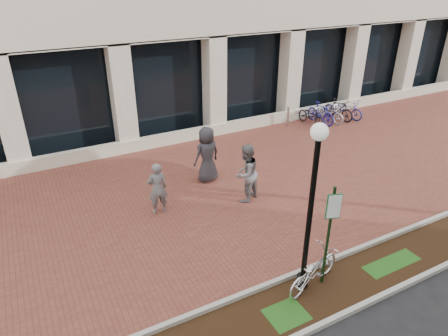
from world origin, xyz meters
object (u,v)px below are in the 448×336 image
parking_sign (330,225)px  bollard (288,116)px  lamppost (311,202)px  pedestrian_left (157,188)px  pedestrian_mid (246,173)px  locked_bicycle (313,270)px  pedestrian_right (207,155)px  bike_rack_cluster (329,112)px

parking_sign → bollard: bearing=78.4°
lamppost → pedestrian_left: lamppost is taller
lamppost → pedestrian_mid: size_ratio=2.13×
locked_bicycle → pedestrian_right: (0.09, 5.82, 0.52)m
pedestrian_left → bollard: bearing=-149.8°
locked_bicycle → pedestrian_right: 5.84m
parking_sign → locked_bicycle: (-0.28, 0.04, -1.18)m
locked_bicycle → bollard: 10.53m
locked_bicycle → bike_rack_cluster: 11.54m
bollard → locked_bicycle: bearing=-122.8°
bollard → pedestrian_left: bearing=-151.8°
parking_sign → pedestrian_mid: 4.18m
pedestrian_left → pedestrian_mid: size_ratio=0.86×
parking_sign → bollard: (5.42, 8.90, -1.13)m
lamppost → pedestrian_left: bearing=112.3°
parking_sign → bike_rack_cluster: (7.58, 8.50, -1.16)m
locked_bicycle → pedestrian_left: bearing=8.4°
parking_sign → pedestrian_mid: parking_sign is taller
parking_sign → lamppost: 0.83m
pedestrian_right → locked_bicycle: bearing=79.4°
lamppost → pedestrian_right: 5.88m
pedestrian_mid → parking_sign: bearing=61.4°
lamppost → locked_bicycle: bearing=-23.9°
locked_bicycle → bollard: size_ratio=1.74×
bollard → parking_sign: bearing=-121.4°
locked_bicycle → pedestrian_mid: pedestrian_mid is taller
pedestrian_left → bollard: pedestrian_left is taller
pedestrian_left → pedestrian_mid: pedestrian_mid is taller
locked_bicycle → pedestrian_right: pedestrian_right is taller
parking_sign → pedestrian_left: parking_sign is taller
pedestrian_right → bollard: 6.40m
bollard → bike_rack_cluster: 2.20m
pedestrian_mid → bike_rack_cluster: (7.27, 4.39, -0.47)m
lamppost → bollard: 10.72m
pedestrian_left → pedestrian_mid: 2.76m
pedestrian_right → pedestrian_mid: bearing=96.2°
lamppost → bike_rack_cluster: (8.07, 8.36, -1.82)m
locked_bicycle → bike_rack_cluster: (7.86, 8.46, 0.02)m
pedestrian_right → pedestrian_left: bearing=17.8°
bollard → bike_rack_cluster: size_ratio=0.33×
locked_bicycle → pedestrian_left: 5.14m
parking_sign → pedestrian_left: size_ratio=1.59×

